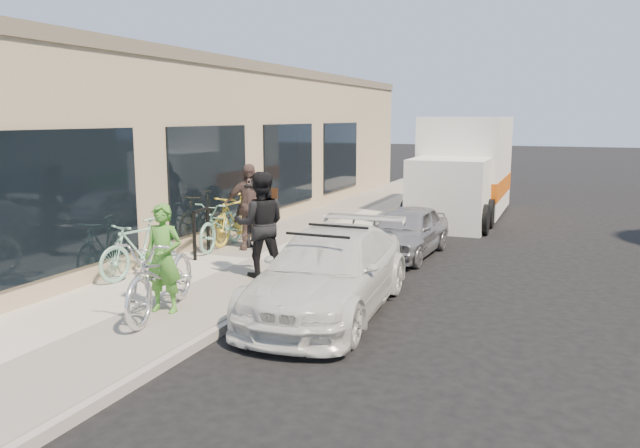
% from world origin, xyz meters
% --- Properties ---
extents(ground, '(120.00, 120.00, 0.00)m').
position_xyz_m(ground, '(0.00, 0.00, 0.00)').
color(ground, black).
rests_on(ground, ground).
extents(sidewalk, '(3.00, 34.00, 0.15)m').
position_xyz_m(sidewalk, '(-2.00, 3.00, 0.07)').
color(sidewalk, beige).
rests_on(sidewalk, ground).
extents(curb, '(0.12, 34.00, 0.13)m').
position_xyz_m(curb, '(-0.45, 3.00, 0.07)').
color(curb, '#9D978F').
rests_on(curb, ground).
extents(storefront, '(3.60, 20.00, 4.22)m').
position_xyz_m(storefront, '(-5.24, 7.99, 2.12)').
color(storefront, '#C5AC89').
rests_on(storefront, ground).
extents(bike_rack, '(0.15, 0.68, 0.96)m').
position_xyz_m(bike_rack, '(-2.94, 2.77, 0.73)').
color(bike_rack, black).
rests_on(bike_rack, sidewalk).
extents(sandwich_board, '(0.67, 0.68, 0.98)m').
position_xyz_m(sandwich_board, '(-3.33, 6.12, 0.65)').
color(sandwich_board, black).
rests_on(sandwich_board, sidewalk).
extents(sedan_white, '(1.94, 4.28, 1.26)m').
position_xyz_m(sedan_white, '(0.53, 0.87, 0.61)').
color(sedan_white, silver).
rests_on(sedan_white, ground).
extents(sedan_silver, '(1.40, 3.14, 1.05)m').
position_xyz_m(sedan_silver, '(0.60, 5.08, 0.52)').
color(sedan_silver, gray).
rests_on(sedan_silver, ground).
extents(moving_truck, '(2.30, 5.92, 2.89)m').
position_xyz_m(moving_truck, '(0.76, 10.90, 1.28)').
color(moving_truck, white).
rests_on(moving_truck, ground).
extents(tandem_bike, '(1.19, 2.22, 1.11)m').
position_xyz_m(tandem_bike, '(-1.43, -0.53, 0.71)').
color(tandem_bike, silver).
rests_on(tandem_bike, sidewalk).
extents(woman_rider, '(0.60, 0.43, 1.55)m').
position_xyz_m(woman_rider, '(-1.47, -0.43, 0.92)').
color(woman_rider, '#468D2F').
rests_on(woman_rider, sidewalk).
extents(man_standing, '(1.10, 1.02, 1.82)m').
position_xyz_m(man_standing, '(-1.14, 1.88, 1.06)').
color(man_standing, black).
rests_on(man_standing, sidewalk).
extents(cruiser_bike_a, '(0.76, 1.72, 1.00)m').
position_xyz_m(cruiser_bike_a, '(-3.06, 1.01, 0.65)').
color(cruiser_bike_a, '#82C3AB').
rests_on(cruiser_bike_a, sidewalk).
extents(cruiser_bike_b, '(0.83, 1.97, 1.01)m').
position_xyz_m(cruiser_bike_b, '(-3.00, 3.64, 0.65)').
color(cruiser_bike_b, '#82C3AB').
rests_on(cruiser_bike_b, sidewalk).
extents(cruiser_bike_c, '(0.54, 1.83, 1.10)m').
position_xyz_m(cruiser_bike_c, '(-3.03, 4.21, 0.70)').
color(cruiser_bike_c, yellow).
rests_on(cruiser_bike_c, sidewalk).
extents(bystander_a, '(1.04, 0.64, 1.55)m').
position_xyz_m(bystander_a, '(-2.41, 3.95, 0.92)').
color(bystander_a, black).
rests_on(bystander_a, sidewalk).
extents(bystander_b, '(1.13, 0.81, 1.79)m').
position_xyz_m(bystander_b, '(-2.44, 3.82, 1.04)').
color(bystander_b, brown).
rests_on(bystander_b, sidewalk).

